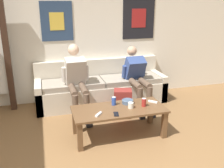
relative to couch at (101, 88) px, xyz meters
name	(u,v)px	position (x,y,z in m)	size (l,w,h in m)	color
wall_back	(85,35)	(-0.23, 0.36, 0.99)	(10.00, 0.07, 2.55)	silver
couch	(101,88)	(0.00, 0.00, 0.00)	(2.47, 0.72, 0.81)	beige
coffee_table	(119,113)	(-0.06, -1.31, 0.08)	(1.34, 0.59, 0.43)	brown
person_seated_adult	(77,78)	(-0.52, -0.39, 0.36)	(0.47, 0.91, 1.20)	brown
person_seated_teen	(137,75)	(0.59, -0.36, 0.32)	(0.47, 0.96, 1.10)	brown
backpack	(123,104)	(0.20, -0.71, -0.06)	(0.35, 0.32, 0.48)	maroon
ceramic_bowl	(128,101)	(0.12, -1.17, 0.18)	(0.18, 0.18, 0.06)	#475B75
pillar_candle	(131,105)	(0.11, -1.35, 0.19)	(0.08, 0.08, 0.10)	silver
drink_can_blue	(114,101)	(-0.09, -1.17, 0.21)	(0.07, 0.07, 0.12)	#28479E
drink_can_red	(144,102)	(0.32, -1.34, 0.21)	(0.07, 0.07, 0.12)	maroon
game_controller_near_left	(99,114)	(-0.39, -1.45, 0.16)	(0.12, 0.13, 0.03)	white
game_controller_near_right	(153,102)	(0.51, -1.24, 0.16)	(0.13, 0.12, 0.03)	white
cell_phone	(116,114)	(-0.15, -1.49, 0.15)	(0.09, 0.15, 0.01)	black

